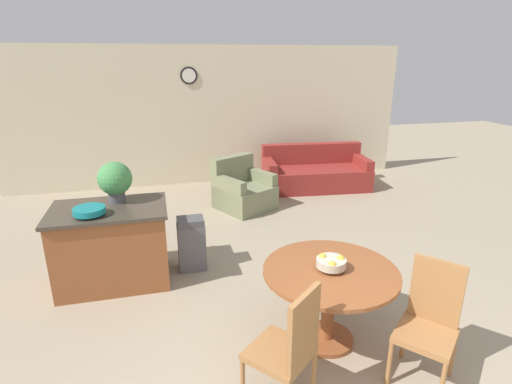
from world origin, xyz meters
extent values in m
cube|color=beige|center=(0.00, 6.36, 1.35)|extent=(8.00, 0.06, 2.70)
cylinder|color=black|center=(-0.43, 6.32, 2.14)|extent=(0.32, 0.02, 0.32)
cylinder|color=white|center=(-0.43, 6.30, 2.14)|extent=(0.26, 0.01, 0.26)
cylinder|color=brown|center=(0.25, 1.14, 0.02)|extent=(0.49, 0.49, 0.04)
cylinder|color=brown|center=(0.25, 1.14, 0.37)|extent=(0.12, 0.12, 0.66)
cylinder|color=brown|center=(0.25, 1.14, 0.72)|extent=(1.17, 1.17, 0.03)
cylinder|color=#9E6B3D|center=(-0.65, 0.64, 0.20)|extent=(0.04, 0.04, 0.40)
cylinder|color=#9E6B3D|center=(-0.35, 0.89, 0.20)|extent=(0.04, 0.04, 0.40)
cylinder|color=#9E6B3D|center=(-0.10, 0.59, 0.20)|extent=(0.04, 0.04, 0.40)
cube|color=#9E6B3D|center=(-0.37, 0.62, 0.43)|extent=(0.59, 0.59, 0.05)
cube|color=#9E6B3D|center=(-0.25, 0.47, 0.72)|extent=(0.32, 0.28, 0.54)
cylinder|color=#9E6B3D|center=(0.50, 0.54, 0.20)|extent=(0.04, 0.04, 0.40)
cylinder|color=#9E6B3D|center=(1.05, 0.50, 0.20)|extent=(0.04, 0.04, 0.40)
cylinder|color=#9E6B3D|center=(0.80, 0.79, 0.20)|extent=(0.04, 0.04, 0.40)
cube|color=#9E6B3D|center=(0.78, 0.52, 0.43)|extent=(0.59, 0.59, 0.05)
cube|color=#9E6B3D|center=(0.92, 0.64, 0.72)|extent=(0.28, 0.32, 0.54)
cylinder|color=#B7B29E|center=(0.25, 1.14, 0.75)|extent=(0.10, 0.10, 0.03)
cylinder|color=#B7B29E|center=(0.25, 1.14, 0.80)|extent=(0.26, 0.26, 0.07)
sphere|color=gold|center=(0.33, 1.14, 0.82)|extent=(0.08, 0.08, 0.08)
sphere|color=gold|center=(0.19, 1.21, 0.82)|extent=(0.08, 0.08, 0.08)
sphere|color=gold|center=(0.22, 1.06, 0.82)|extent=(0.08, 0.08, 0.08)
cube|color=brown|center=(-1.69, 2.70, 0.43)|extent=(1.19, 0.77, 0.86)
cube|color=#42382D|center=(-1.69, 2.70, 0.88)|extent=(1.25, 0.83, 0.04)
cylinder|color=#147A7F|center=(-1.85, 2.51, 0.92)|extent=(0.11, 0.11, 0.02)
cylinder|color=#147A7F|center=(-1.85, 2.51, 0.96)|extent=(0.33, 0.33, 0.06)
cylinder|color=#4C4C51|center=(-1.60, 2.88, 0.97)|extent=(0.18, 0.18, 0.14)
sphere|color=#478E4C|center=(-1.60, 2.88, 1.18)|extent=(0.38, 0.38, 0.38)
cube|color=#56565B|center=(-0.80, 2.78, 0.29)|extent=(0.32, 0.26, 0.58)
cube|color=#49494E|center=(-0.80, 2.78, 0.62)|extent=(0.31, 0.25, 0.08)
cube|color=maroon|center=(1.87, 5.39, 0.21)|extent=(2.10, 1.13, 0.42)
cube|color=maroon|center=(1.91, 5.75, 0.62)|extent=(2.03, 0.40, 0.41)
cube|color=maroon|center=(0.95, 5.48, 0.30)|extent=(0.24, 0.88, 0.60)
cube|color=maroon|center=(2.80, 5.30, 0.30)|extent=(0.24, 0.88, 0.60)
cube|color=#7A7F5B|center=(0.27, 4.64, 0.20)|extent=(1.11, 1.12, 0.40)
cube|color=#7A7F5B|center=(0.12, 4.92, 0.63)|extent=(0.81, 0.55, 0.46)
cube|color=#7A7F5B|center=(-0.03, 4.47, 0.30)|extent=(0.48, 0.74, 0.61)
cube|color=#7A7F5B|center=(0.57, 4.80, 0.30)|extent=(0.48, 0.74, 0.61)
camera|label=1|loc=(-1.12, -1.64, 2.46)|focal=28.00mm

